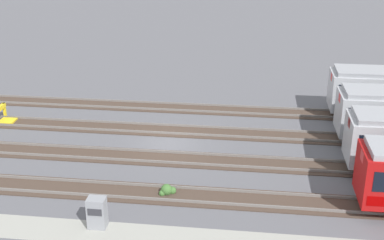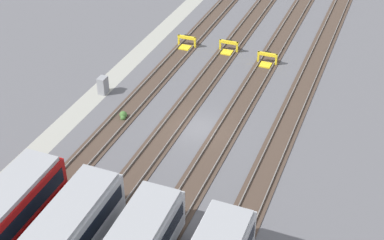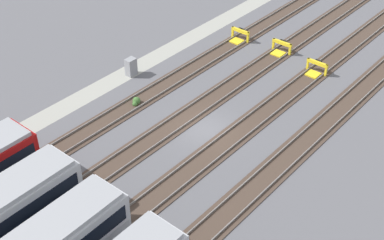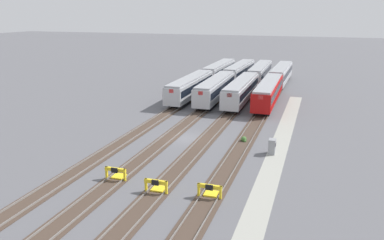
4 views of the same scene
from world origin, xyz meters
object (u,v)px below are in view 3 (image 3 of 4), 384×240
object	(u,v)px
bumper_stop_nearest_track	(239,36)
weed_clump	(136,101)
bumper_stop_middle_track	(315,69)
bumper_stop_near_inner_track	(280,48)
electrical_cabinet	(131,67)

from	to	relation	value
bumper_stop_nearest_track	weed_clump	xyz separation A→B (m)	(14.08, 0.10, -0.27)
bumper_stop_nearest_track	bumper_stop_middle_track	size ratio (longest dim) A/B	1.00
bumper_stop_nearest_track	bumper_stop_near_inner_track	bearing A→B (deg)	97.69
bumper_stop_middle_track	weed_clump	xyz separation A→B (m)	(13.57, -8.68, -0.27)
bumper_stop_near_inner_track	weed_clump	size ratio (longest dim) A/B	2.18
bumper_stop_nearest_track	electrical_cabinet	xyz separation A→B (m)	(11.19, -3.44, 0.29)
bumper_stop_nearest_track	bumper_stop_middle_track	distance (m)	8.79
bumper_stop_middle_track	electrical_cabinet	bearing A→B (deg)	-48.83
bumper_stop_near_inner_track	bumper_stop_middle_track	xyz separation A→B (m)	(1.10, 4.39, 0.00)
bumper_stop_middle_track	electrical_cabinet	xyz separation A→B (m)	(10.69, -12.22, 0.29)
bumper_stop_near_inner_track	weed_clump	bearing A→B (deg)	-16.31
bumper_stop_nearest_track	electrical_cabinet	bearing A→B (deg)	-17.09
weed_clump	bumper_stop_nearest_track	bearing A→B (deg)	-179.60
bumper_stop_nearest_track	bumper_stop_middle_track	bearing A→B (deg)	86.72
bumper_stop_nearest_track	bumper_stop_near_inner_track	xyz separation A→B (m)	(-0.59, 4.39, 0.00)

